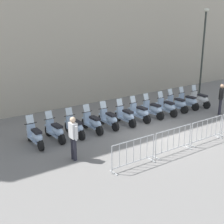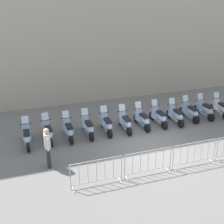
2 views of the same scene
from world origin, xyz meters
TOP-DOWN VIEW (x-y plane):
  - ground_plane at (0.00, 0.00)m, footprint 120.00×120.00m
  - motorcycle_0 at (-5.26, 2.03)m, footprint 0.56×1.72m
  - motorcycle_1 at (-4.29, 2.13)m, footprint 0.56×1.72m
  - motorcycle_2 at (-3.34, 2.06)m, footprint 0.56×1.72m
  - motorcycle_3 at (-2.38, 2.07)m, footprint 0.56×1.72m
  - motorcycle_4 at (-1.43, 2.09)m, footprint 0.56×1.72m
  - motorcycle_5 at (-0.47, 1.99)m, footprint 0.56×1.72m
  - motorcycle_6 at (0.50, 2.04)m, footprint 0.56×1.72m
  - motorcycle_7 at (1.46, 2.06)m, footprint 0.56×1.73m
  - motorcycle_8 at (2.41, 1.97)m, footprint 0.56×1.72m
  - motorcycle_9 at (3.37, 2.09)m, footprint 0.56×1.72m
  - motorcycle_10 at (4.33, 2.11)m, footprint 0.56×1.72m
  - motorcycle_11 at (5.28, 1.99)m, footprint 0.56×1.73m
  - barrier_segment_0 at (-3.08, -1.81)m, footprint 1.96×0.45m
  - barrier_segment_1 at (-1.03, -1.82)m, footprint 1.96×0.45m
  - barrier_segment_2 at (1.01, -1.83)m, footprint 1.96×0.45m
  - street_lamp at (7.41, 3.78)m, footprint 0.36×0.36m
  - officer_near_row_end at (4.92, 0.31)m, footprint 0.49×0.37m
  - officer_mid_plaza at (-4.56, -0.04)m, footprint 0.22×0.55m

SIDE VIEW (x-z plane):
  - ground_plane at x=0.00m, z-range 0.00..0.00m
  - motorcycle_0 at x=-5.26m, z-range -0.16..1.07m
  - motorcycle_1 at x=-4.29m, z-range -0.16..1.07m
  - motorcycle_2 at x=-3.34m, z-range -0.16..1.07m
  - motorcycle_3 at x=-2.38m, z-range -0.16..1.07m
  - motorcycle_4 at x=-1.43m, z-range -0.16..1.07m
  - motorcycle_5 at x=-0.47m, z-range -0.16..1.07m
  - motorcycle_6 at x=0.50m, z-range -0.16..1.07m
  - motorcycle_7 at x=1.46m, z-range -0.16..1.07m
  - motorcycle_8 at x=2.41m, z-range -0.16..1.07m
  - motorcycle_9 at x=3.37m, z-range -0.16..1.07m
  - motorcycle_10 at x=4.33m, z-range -0.16..1.07m
  - motorcycle_11 at x=5.28m, z-range -0.16..1.07m
  - barrier_segment_0 at x=-3.08m, z-range -0.01..1.06m
  - barrier_segment_1 at x=-1.03m, z-range -0.01..1.06m
  - barrier_segment_2 at x=1.01m, z-range -0.01..1.06m
  - officer_near_row_end at x=4.92m, z-range 0.12..1.85m
  - officer_mid_plaza at x=-4.56m, z-range 0.12..1.85m
  - street_lamp at x=7.41m, z-range 0.60..6.40m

